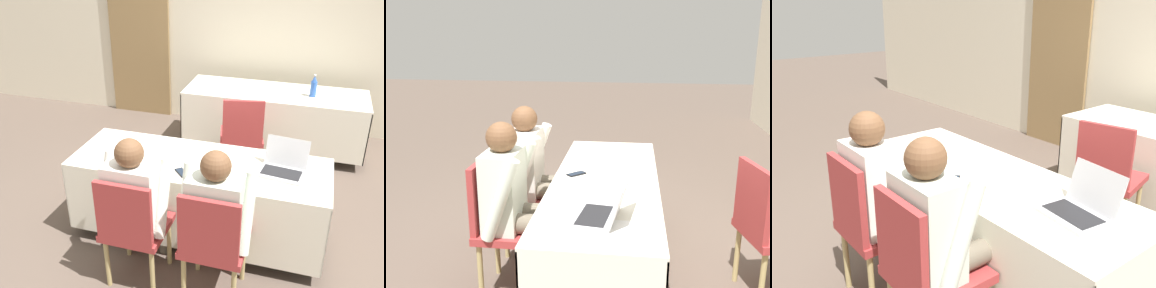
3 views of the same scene
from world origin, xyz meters
The scene contains 11 objects.
ground_plane centered at (0.00, 0.00, 0.00)m, with size 24.00×24.00×0.00m, color brown.
conference_table_near centered at (0.00, 0.00, 0.55)m, with size 2.08×0.73×0.73m.
laptop centered at (0.66, 0.03, 0.77)m, with size 0.37×0.34×0.23m.
cell_phone centered at (-0.07, -0.22, 0.73)m, with size 0.14×0.14×0.01m.
paper_beside_laptop centered at (-0.81, 0.12, 0.73)m, with size 0.28×0.34×0.00m.
paper_centre_table centered at (0.77, 0.17, 0.73)m, with size 0.22×0.30×0.00m.
chair_near_left centered at (-0.29, -0.67, 0.51)m, with size 0.44×0.44×0.92m.
chair_near_right centered at (0.29, -0.67, 0.51)m, with size 0.44×0.44×0.92m.
chair_far_spare centered at (0.15, 1.07, 0.51)m, with size 0.52×0.52×0.92m.
person_checkered_shirt centered at (-0.29, -0.57, 0.67)m, with size 0.50×0.52×1.18m.
person_white_shirt centered at (0.29, -0.57, 0.67)m, with size 0.50×0.52×1.18m.
Camera 2 is at (2.83, 0.17, 1.74)m, focal length 40.00 mm.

